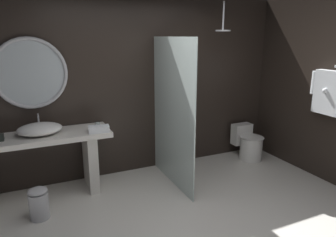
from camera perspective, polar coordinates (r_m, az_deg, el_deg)
The scene contains 13 objects.
ground_plane at distance 3.49m, azimuth 5.71°, elevation -20.59°, with size 5.76×5.76×0.00m, color silver.
back_wall_panel at distance 4.63m, azimuth -5.78°, elevation 5.95°, with size 4.80×0.10×2.60m, color black.
side_wall_right at distance 5.02m, azimuth 25.43°, elevation 5.29°, with size 0.10×2.47×2.60m, color black.
vanity_counter at distance 4.23m, azimuth -22.60°, elevation -6.47°, with size 1.76×0.57×0.84m.
vessel_sink at distance 4.15m, azimuth -22.67°, elevation -1.80°, with size 0.54×0.44×0.22m.
tumbler_cup at distance 4.15m, azimuth -12.87°, elevation -1.33°, with size 0.06×0.06×0.09m, color silver.
round_wall_mirror at distance 4.26m, azimuth -24.14°, elevation 7.62°, with size 0.91×0.05×0.91m.
shower_glass_panel at distance 4.17m, azimuth 0.85°, elevation 0.93°, with size 0.02×1.25×2.02m, color silver.
rain_shower_head at distance 4.67m, azimuth 10.15°, elevation 16.19°, with size 0.22×0.22×0.41m.
hanging_bathrobe at distance 4.69m, azimuth 27.64°, elevation 4.59°, with size 0.20×0.56×0.66m.
toilet at distance 5.41m, azimuth 14.67°, elevation -4.57°, with size 0.39×0.57×0.55m.
waste_bin at distance 3.91m, azimuth -22.81°, elevation -14.26°, with size 0.22×0.22×0.37m.
folded_hand_towel at distance 4.03m, azimuth -12.70°, elevation -1.91°, with size 0.26×0.14×0.08m, color white.
Camera 1 is at (-1.46, -2.43, 2.03)m, focal length 32.90 mm.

